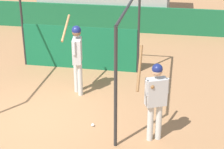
{
  "coord_description": "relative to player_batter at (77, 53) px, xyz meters",
  "views": [
    {
      "loc": [
        3.17,
        -7.2,
        4.53
      ],
      "look_at": [
        1.75,
        0.68,
        1.04
      ],
      "focal_mm": 60.0,
      "sensor_mm": 36.0,
      "label": 1
    }
  ],
  "objects": [
    {
      "name": "batting_cage",
      "position": [
        -0.4,
        1.03,
        0.01
      ],
      "size": [
        3.69,
        4.07,
        2.63
      ],
      "color": "#282828",
      "rests_on": "ground"
    },
    {
      "name": "baseball",
      "position": [
        0.77,
        -1.62,
        -1.13
      ],
      "size": [
        0.07,
        0.07,
        0.07
      ],
      "color": "white",
      "rests_on": "ground"
    },
    {
      "name": "player_waiting",
      "position": [
        2.18,
        -1.89,
        -0.1
      ],
      "size": [
        0.64,
        0.63,
        2.1
      ],
      "rotation": [
        0.0,
        0.0,
        -2.71
      ],
      "color": "silver",
      "rests_on": "ground"
    },
    {
      "name": "player_batter",
      "position": [
        0.0,
        0.0,
        0.0
      ],
      "size": [
        0.53,
        0.87,
        2.03
      ],
      "rotation": [
        0.0,
        0.0,
        1.74
      ],
      "color": "silver",
      "rests_on": "ground"
    },
    {
      "name": "outfield_wall",
      "position": [
        -0.65,
        5.84,
        -0.63
      ],
      "size": [
        24.0,
        0.12,
        1.06
      ],
      "color": "#196038",
      "rests_on": "ground"
    },
    {
      "name": "ground_plane",
      "position": [
        -0.65,
        -1.62,
        -1.16
      ],
      "size": [
        60.0,
        60.0,
        0.0
      ],
      "primitive_type": "plane",
      "color": "#A8754C"
    }
  ]
}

